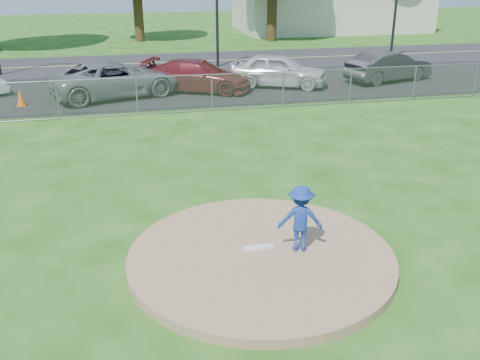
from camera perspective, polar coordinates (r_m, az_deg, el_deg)
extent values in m
plane|color=#1C4E11|center=(20.10, -4.86, 5.78)|extent=(120.00, 120.00, 0.00)
cylinder|color=#936F50|center=(10.96, 2.24, -8.24)|extent=(5.40, 5.40, 0.20)
cube|color=white|center=(11.07, 1.99, -7.19)|extent=(0.60, 0.15, 0.04)
cube|color=gray|center=(21.84, -5.64, 9.10)|extent=(40.00, 0.06, 1.50)
cube|color=black|center=(26.37, -6.78, 9.66)|extent=(50.00, 8.00, 0.01)
cube|color=#232426|center=(33.71, -8.13, 12.31)|extent=(60.00, 7.00, 0.01)
cube|color=beige|center=(50.74, 9.55, 17.76)|extent=(16.00, 9.00, 4.00)
cylinder|color=#372514|center=(43.33, -10.78, 16.87)|extent=(0.72, 0.72, 3.85)
cylinder|color=#332212|center=(42.83, 3.43, 17.61)|extent=(0.76, 0.76, 4.55)
cylinder|color=#3A2015|center=(49.63, 15.37, 17.33)|extent=(0.74, 0.74, 4.20)
cylinder|color=black|center=(31.74, -2.46, 17.00)|extent=(0.16, 0.16, 5.60)
cylinder|color=black|center=(35.32, 16.22, 16.72)|extent=(0.16, 0.16, 5.60)
imported|color=navy|center=(10.79, 6.46, -4.10)|extent=(1.00, 0.71, 1.39)
cone|color=orange|center=(24.63, -22.36, 8.15)|extent=(0.37, 0.37, 0.72)
imported|color=slate|center=(25.02, -13.14, 10.45)|extent=(6.31, 4.35, 1.60)
imported|color=maroon|center=(25.60, -4.53, 11.04)|extent=(5.39, 3.93, 1.45)
imported|color=silver|center=(26.56, 4.11, 11.61)|extent=(5.03, 3.56, 1.59)
imported|color=#29292C|center=(28.78, 15.58, 11.63)|extent=(4.89, 2.89, 1.52)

